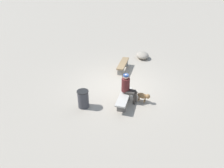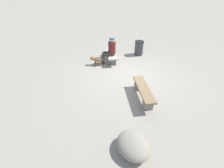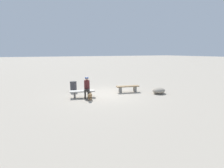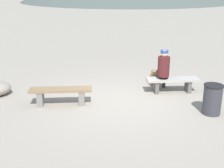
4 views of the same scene
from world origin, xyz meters
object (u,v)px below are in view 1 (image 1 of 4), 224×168
(bench_left, at_px, (123,65))
(dog, at_px, (143,96))
(seated_person, at_px, (127,86))
(boulder, at_px, (143,55))
(trash_bin, at_px, (83,99))
(bench_right, at_px, (124,98))

(bench_left, bearing_deg, dog, 28.10)
(seated_person, bearing_deg, boulder, -173.81)
(seated_person, xyz_separation_m, trash_bin, (0.46, -1.84, -0.37))
(bench_left, height_order, boulder, bench_left)
(bench_left, bearing_deg, bench_right, 12.88)
(dog, relative_size, trash_bin, 0.80)
(dog, height_order, boulder, dog)
(bench_right, relative_size, trash_bin, 2.10)
(bench_left, relative_size, dog, 2.75)
(boulder, bearing_deg, bench_left, -35.93)
(bench_right, xyz_separation_m, trash_bin, (0.19, -1.70, 0.07))
(dog, bearing_deg, trash_bin, -142.44)
(bench_right, distance_m, seated_person, 0.53)
(boulder, bearing_deg, seated_person, -13.43)
(seated_person, distance_m, dog, 0.84)
(trash_bin, bearing_deg, bench_right, 96.51)
(bench_right, height_order, trash_bin, trash_bin)
(dog, xyz_separation_m, trash_bin, (0.42, -2.55, 0.08))
(bench_right, distance_m, dog, 0.88)
(bench_right, distance_m, boulder, 5.28)
(boulder, bearing_deg, trash_bin, -29.49)
(trash_bin, relative_size, boulder, 0.82)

